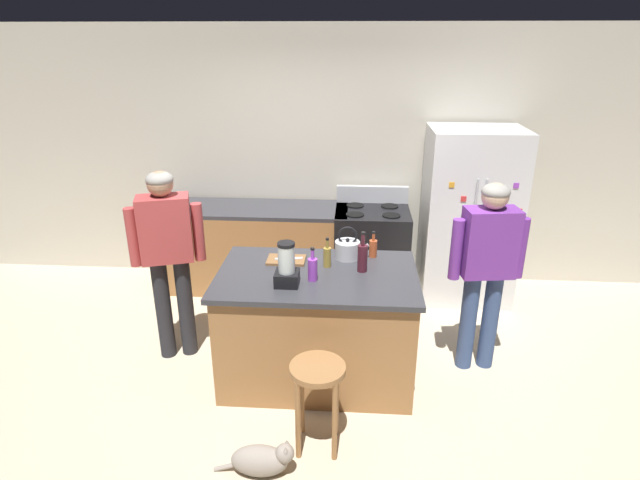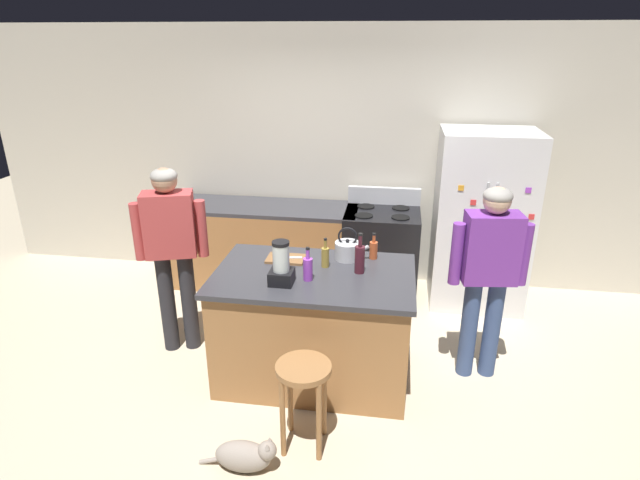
{
  "view_description": "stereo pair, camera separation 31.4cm",
  "coord_description": "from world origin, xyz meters",
  "px_view_note": "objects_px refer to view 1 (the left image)",
  "views": [
    {
      "loc": [
        0.26,
        -3.48,
        2.56
      ],
      "look_at": [
        0.0,
        0.3,
        1.06
      ],
      "focal_mm": 28.79,
      "sensor_mm": 36.0,
      "label": 1
    },
    {
      "loc": [
        0.58,
        -3.44,
        2.56
      ],
      "look_at": [
        0.0,
        0.3,
        1.06
      ],
      "focal_mm": 28.79,
      "sensor_mm": 36.0,
      "label": 2
    }
  ],
  "objects_px": {
    "bar_stool": "(318,384)",
    "cat": "(262,460)",
    "bottle_wine": "(362,257)",
    "tea_kettle": "(348,249)",
    "blender_appliance": "(287,267)",
    "bottle_soda": "(313,268)",
    "person_by_island_left": "(168,249)",
    "person_by_sink_right": "(487,261)",
    "bottle_vinegar": "(327,256)",
    "cutting_board": "(286,260)",
    "stove_range": "(371,250)",
    "bottle_cooking_sauce": "(373,248)",
    "chef_knife": "(289,258)",
    "kitchen_island": "(317,325)",
    "refrigerator": "(469,216)"
  },
  "relations": [
    {
      "from": "bar_stool",
      "to": "bottle_wine",
      "type": "distance_m",
      "value": 1.03
    },
    {
      "from": "person_by_sink_right",
      "to": "bottle_soda",
      "type": "distance_m",
      "value": 1.36
    },
    {
      "from": "kitchen_island",
      "to": "tea_kettle",
      "type": "bearing_deg",
      "value": 54.14
    },
    {
      "from": "person_by_island_left",
      "to": "bottle_wine",
      "type": "height_order",
      "value": "person_by_island_left"
    },
    {
      "from": "bottle_soda",
      "to": "cutting_board",
      "type": "relative_size",
      "value": 0.85
    },
    {
      "from": "bar_stool",
      "to": "blender_appliance",
      "type": "relative_size",
      "value": 1.95
    },
    {
      "from": "person_by_sink_right",
      "to": "refrigerator",
      "type": "bearing_deg",
      "value": 84.42
    },
    {
      "from": "blender_appliance",
      "to": "chef_knife",
      "type": "relative_size",
      "value": 1.47
    },
    {
      "from": "bottle_cooking_sauce",
      "to": "cutting_board",
      "type": "bearing_deg",
      "value": -168.65
    },
    {
      "from": "stove_range",
      "to": "person_by_sink_right",
      "type": "xyz_separation_m",
      "value": [
        0.84,
        -1.31,
        0.49
      ]
    },
    {
      "from": "person_by_sink_right",
      "to": "chef_knife",
      "type": "bearing_deg",
      "value": -179.68
    },
    {
      "from": "bar_stool",
      "to": "chef_knife",
      "type": "xyz_separation_m",
      "value": [
        -0.3,
        0.99,
        0.44
      ]
    },
    {
      "from": "cat",
      "to": "chef_knife",
      "type": "height_order",
      "value": "chef_knife"
    },
    {
      "from": "person_by_island_left",
      "to": "cat",
      "type": "distance_m",
      "value": 1.81
    },
    {
      "from": "bar_stool",
      "to": "cat",
      "type": "height_order",
      "value": "bar_stool"
    },
    {
      "from": "cat",
      "to": "bottle_vinegar",
      "type": "relative_size",
      "value": 2.2
    },
    {
      "from": "bar_stool",
      "to": "bottle_wine",
      "type": "relative_size",
      "value": 1.99
    },
    {
      "from": "person_by_island_left",
      "to": "stove_range",
      "type": "bearing_deg",
      "value": 38.1
    },
    {
      "from": "refrigerator",
      "to": "kitchen_island",
      "type": "bearing_deg",
      "value": -133.49
    },
    {
      "from": "chef_knife",
      "to": "kitchen_island",
      "type": "bearing_deg",
      "value": -49.41
    },
    {
      "from": "bar_stool",
      "to": "stove_range",
      "type": "bearing_deg",
      "value": 80.27
    },
    {
      "from": "stove_range",
      "to": "bottle_soda",
      "type": "xyz_separation_m",
      "value": [
        -0.48,
        -1.64,
        0.54
      ]
    },
    {
      "from": "stove_range",
      "to": "person_by_island_left",
      "type": "xyz_separation_m",
      "value": [
        -1.67,
        -1.31,
        0.52
      ]
    },
    {
      "from": "cutting_board",
      "to": "bottle_soda",
      "type": "bearing_deg",
      "value": -53.95
    },
    {
      "from": "bottle_cooking_sauce",
      "to": "bottle_vinegar",
      "type": "relative_size",
      "value": 0.92
    },
    {
      "from": "blender_appliance",
      "to": "bottle_vinegar",
      "type": "height_order",
      "value": "blender_appliance"
    },
    {
      "from": "person_by_island_left",
      "to": "cutting_board",
      "type": "xyz_separation_m",
      "value": [
        0.96,
        -0.01,
        -0.07
      ]
    },
    {
      "from": "blender_appliance",
      "to": "bottle_soda",
      "type": "height_order",
      "value": "blender_appliance"
    },
    {
      "from": "cutting_board",
      "to": "chef_knife",
      "type": "xyz_separation_m",
      "value": [
        0.02,
        0.0,
        0.01
      ]
    },
    {
      "from": "bottle_vinegar",
      "to": "bar_stool",
      "type": "bearing_deg",
      "value": -90.46
    },
    {
      "from": "bottle_soda",
      "to": "cat",
      "type": "bearing_deg",
      "value": -104.58
    },
    {
      "from": "bottle_wine",
      "to": "bottle_soda",
      "type": "xyz_separation_m",
      "value": [
        -0.36,
        -0.18,
        -0.02
      ]
    },
    {
      "from": "bottle_vinegar",
      "to": "cutting_board",
      "type": "bearing_deg",
      "value": 166.57
    },
    {
      "from": "refrigerator",
      "to": "bar_stool",
      "type": "bearing_deg",
      "value": -120.87
    },
    {
      "from": "bar_stool",
      "to": "cat",
      "type": "relative_size",
      "value": 1.21
    },
    {
      "from": "cat",
      "to": "stove_range",
      "type": "bearing_deg",
      "value": 74.34
    },
    {
      "from": "bar_stool",
      "to": "bottle_cooking_sauce",
      "type": "distance_m",
      "value": 1.28
    },
    {
      "from": "bar_stool",
      "to": "bottle_vinegar",
      "type": "distance_m",
      "value": 1.04
    },
    {
      "from": "bottle_cooking_sauce",
      "to": "tea_kettle",
      "type": "relative_size",
      "value": 0.78
    },
    {
      "from": "person_by_sink_right",
      "to": "blender_appliance",
      "type": "bearing_deg",
      "value": -164.42
    },
    {
      "from": "stove_range",
      "to": "bottle_cooking_sauce",
      "type": "distance_m",
      "value": 1.29
    },
    {
      "from": "stove_range",
      "to": "bottle_cooking_sauce",
      "type": "relative_size",
      "value": 5.03
    },
    {
      "from": "person_by_island_left",
      "to": "bar_stool",
      "type": "height_order",
      "value": "person_by_island_left"
    },
    {
      "from": "person_by_island_left",
      "to": "tea_kettle",
      "type": "distance_m",
      "value": 1.44
    },
    {
      "from": "bar_stool",
      "to": "tea_kettle",
      "type": "height_order",
      "value": "tea_kettle"
    },
    {
      "from": "bottle_wine",
      "to": "tea_kettle",
      "type": "height_order",
      "value": "bottle_wine"
    },
    {
      "from": "bottle_soda",
      "to": "bottle_wine",
      "type": "bearing_deg",
      "value": 26.79
    },
    {
      "from": "tea_kettle",
      "to": "bottle_wine",
      "type": "bearing_deg",
      "value": -64.4
    },
    {
      "from": "kitchen_island",
      "to": "stove_range",
      "type": "xyz_separation_m",
      "value": [
        0.45,
        1.52,
        0.01
      ]
    },
    {
      "from": "cat",
      "to": "blender_appliance",
      "type": "relative_size",
      "value": 1.61
    }
  ]
}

